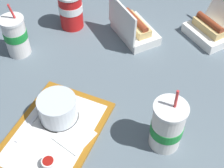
% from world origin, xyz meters
% --- Properties ---
extents(ground_plane, '(3.20, 3.20, 0.00)m').
position_xyz_m(ground_plane, '(0.00, 0.00, 0.00)').
color(ground_plane, slate).
extents(food_tray, '(0.37, 0.27, 0.01)m').
position_xyz_m(food_tray, '(-0.23, 0.06, 0.01)').
color(food_tray, '#A56619').
rests_on(food_tray, ground_plane).
extents(cake_container, '(0.13, 0.13, 0.09)m').
position_xyz_m(cake_container, '(-0.17, 0.07, 0.05)').
color(cake_container, black).
rests_on(cake_container, food_tray).
extents(ketchup_cup, '(0.04, 0.04, 0.02)m').
position_xyz_m(ketchup_cup, '(-0.33, 0.01, 0.03)').
color(ketchup_cup, white).
rests_on(ketchup_cup, food_tray).
extents(napkin_stack, '(0.12, 0.12, 0.00)m').
position_xyz_m(napkin_stack, '(-0.22, -0.01, 0.02)').
color(napkin_stack, white).
rests_on(napkin_stack, food_tray).
extents(plastic_fork, '(0.11, 0.02, 0.00)m').
position_xyz_m(plastic_fork, '(-0.25, 0.14, 0.02)').
color(plastic_fork, white).
rests_on(plastic_fork, food_tray).
extents(clamshell_hotdog_left, '(0.25, 0.25, 0.15)m').
position_xyz_m(clamshell_hotdog_left, '(0.44, -0.30, 0.04)').
color(clamshell_hotdog_left, white).
rests_on(clamshell_hotdog_left, ground_plane).
extents(clamshell_hotdog_center, '(0.24, 0.25, 0.17)m').
position_xyz_m(clamshell_hotdog_center, '(0.33, -0.01, 0.04)').
color(clamshell_hotdog_center, white).
rests_on(clamshell_hotdog_center, ground_plane).
extents(soda_cup_corner, '(0.10, 0.10, 0.22)m').
position_xyz_m(soda_cup_corner, '(0.30, 0.26, 0.08)').
color(soda_cup_corner, red).
rests_on(soda_cup_corner, ground_plane).
extents(soda_cup_front, '(0.09, 0.09, 0.22)m').
position_xyz_m(soda_cup_front, '(0.06, 0.38, 0.08)').
color(soda_cup_front, white).
rests_on(soda_cup_front, ground_plane).
extents(soda_cup_left, '(0.10, 0.10, 0.23)m').
position_xyz_m(soda_cup_left, '(-0.12, -0.27, 0.09)').
color(soda_cup_left, white).
rests_on(soda_cup_left, ground_plane).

